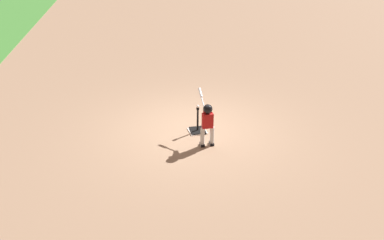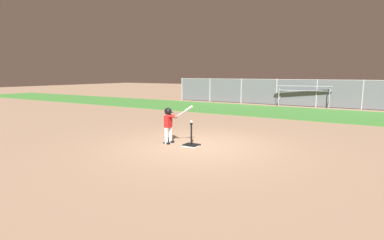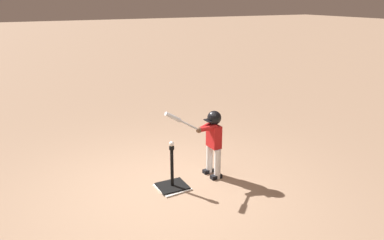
# 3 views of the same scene
# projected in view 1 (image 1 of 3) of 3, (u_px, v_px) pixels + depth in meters

# --- Properties ---
(ground_plane) EXTENTS (90.00, 90.00, 0.00)m
(ground_plane) POSITION_uv_depth(u_px,v_px,m) (194.00, 129.00, 9.81)
(ground_plane) COLOR #93755B
(home_plate) EXTENTS (0.47, 0.47, 0.02)m
(home_plate) POSITION_uv_depth(u_px,v_px,m) (197.00, 131.00, 9.69)
(home_plate) COLOR white
(home_plate) RESTS_ON ground_plane
(batting_tee) EXTENTS (0.43, 0.38, 0.67)m
(batting_tee) POSITION_uv_depth(u_px,v_px,m) (198.00, 128.00, 9.65)
(batting_tee) COLOR black
(batting_tee) RESTS_ON ground_plane
(batter_child) EXTENTS (0.94, 0.34, 1.19)m
(batter_child) POSITION_uv_depth(u_px,v_px,m) (207.00, 119.00, 8.76)
(batter_child) COLOR silver
(batter_child) RESTS_ON ground_plane
(baseball) EXTENTS (0.07, 0.07, 0.07)m
(baseball) POSITION_uv_depth(u_px,v_px,m) (198.00, 106.00, 9.38)
(baseball) COLOR white
(baseball) RESTS_ON batting_tee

